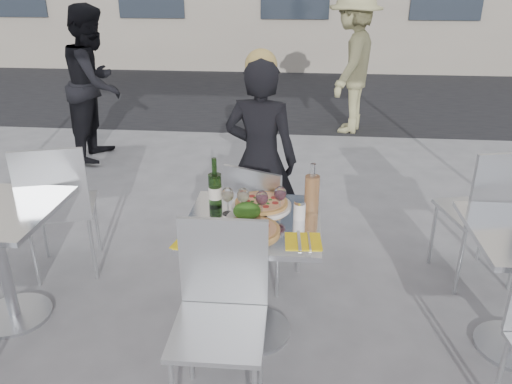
# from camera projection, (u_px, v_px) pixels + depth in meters

# --- Properties ---
(ground) EXTENTS (80.00, 80.00, 0.00)m
(ground) POSITION_uv_depth(u_px,v_px,m) (254.00, 332.00, 2.99)
(ground) COLOR slate
(street_asphalt) EXTENTS (24.00, 5.00, 0.00)m
(street_asphalt) POSITION_uv_depth(u_px,v_px,m) (290.00, 93.00, 8.91)
(street_asphalt) COLOR black
(street_asphalt) RESTS_ON ground
(main_table) EXTENTS (0.72, 0.72, 0.75)m
(main_table) POSITION_uv_depth(u_px,v_px,m) (253.00, 254.00, 2.77)
(main_table) COLOR #B7BABF
(main_table) RESTS_ON ground
(chair_far) EXTENTS (0.53, 0.54, 0.88)m
(chair_far) POSITION_uv_depth(u_px,v_px,m) (260.00, 216.00, 3.24)
(chair_far) COLOR silver
(chair_far) RESTS_ON ground
(chair_near) EXTENTS (0.43, 0.44, 0.94)m
(chair_near) POSITION_uv_depth(u_px,v_px,m) (221.00, 303.00, 2.33)
(chair_near) COLOR silver
(chair_near) RESTS_ON ground
(side_chair_lfar) EXTENTS (0.56, 0.57, 0.98)m
(side_chair_lfar) POSITION_uv_depth(u_px,v_px,m) (58.00, 201.00, 3.32)
(side_chair_lfar) COLOR silver
(side_chair_lfar) RESTS_ON ground
(side_chair_rfar) EXTENTS (0.55, 0.56, 1.00)m
(side_chair_rfar) POSITION_uv_depth(u_px,v_px,m) (490.00, 206.00, 3.22)
(side_chair_rfar) COLOR silver
(side_chair_rfar) RESTS_ON ground
(woman_diner) EXTENTS (0.59, 0.45, 1.47)m
(woman_diner) POSITION_uv_depth(u_px,v_px,m) (261.00, 160.00, 3.61)
(woman_diner) COLOR black
(woman_diner) RESTS_ON ground
(pedestrian_a) EXTENTS (0.66, 0.84, 1.69)m
(pedestrian_a) POSITION_uv_depth(u_px,v_px,m) (95.00, 84.00, 5.53)
(pedestrian_a) COLOR black
(pedestrian_a) RESTS_ON ground
(pedestrian_b) EXTENTS (0.97, 1.31, 1.81)m
(pedestrian_b) POSITION_uv_depth(u_px,v_px,m) (352.00, 63.00, 6.45)
(pedestrian_b) COLOR tan
(pedestrian_b) RESTS_ON ground
(pizza_near) EXTENTS (0.30, 0.30, 0.02)m
(pizza_near) POSITION_uv_depth(u_px,v_px,m) (251.00, 230.00, 2.57)
(pizza_near) COLOR tan
(pizza_near) RESTS_ON main_table
(pizza_far) EXTENTS (0.34, 0.34, 0.03)m
(pizza_far) POSITION_uv_depth(u_px,v_px,m) (261.00, 204.00, 2.84)
(pizza_far) COLOR white
(pizza_far) RESTS_ON main_table
(salad_plate) EXTENTS (0.22, 0.22, 0.09)m
(salad_plate) POSITION_uv_depth(u_px,v_px,m) (247.00, 212.00, 2.69)
(salad_plate) COLOR white
(salad_plate) RESTS_ON main_table
(wine_bottle) EXTENTS (0.07, 0.08, 0.29)m
(wine_bottle) POSITION_uv_depth(u_px,v_px,m) (215.00, 189.00, 2.79)
(wine_bottle) COLOR #25491B
(wine_bottle) RESTS_ON main_table
(carafe) EXTENTS (0.08, 0.08, 0.29)m
(carafe) POSITION_uv_depth(u_px,v_px,m) (312.00, 194.00, 2.72)
(carafe) COLOR tan
(carafe) RESTS_ON main_table
(sugar_shaker) EXTENTS (0.06, 0.06, 0.11)m
(sugar_shaker) POSITION_uv_depth(u_px,v_px,m) (300.00, 210.00, 2.68)
(sugar_shaker) COLOR white
(sugar_shaker) RESTS_ON main_table
(wineglass_white_a) EXTENTS (0.07, 0.07, 0.16)m
(wineglass_white_a) POSITION_uv_depth(u_px,v_px,m) (228.00, 196.00, 2.72)
(wineglass_white_a) COLOR white
(wineglass_white_a) RESTS_ON main_table
(wineglass_white_b) EXTENTS (0.07, 0.07, 0.16)m
(wineglass_white_b) POSITION_uv_depth(u_px,v_px,m) (243.00, 196.00, 2.71)
(wineglass_white_b) COLOR white
(wineglass_white_b) RESTS_ON main_table
(wineglass_red_a) EXTENTS (0.07, 0.07, 0.16)m
(wineglass_red_a) POSITION_uv_depth(u_px,v_px,m) (262.00, 199.00, 2.68)
(wineglass_red_a) COLOR white
(wineglass_red_a) RESTS_ON main_table
(wineglass_red_b) EXTENTS (0.07, 0.07, 0.16)m
(wineglass_red_b) POSITION_uv_depth(u_px,v_px,m) (280.00, 194.00, 2.73)
(wineglass_red_b) COLOR white
(wineglass_red_b) RESTS_ON main_table
(napkin_left) EXTENTS (0.21, 0.21, 0.01)m
(napkin_left) POSITION_uv_depth(u_px,v_px,m) (194.00, 242.00, 2.46)
(napkin_left) COLOR yellow
(napkin_left) RESTS_ON main_table
(napkin_right) EXTENTS (0.19, 0.20, 0.01)m
(napkin_right) POSITION_uv_depth(u_px,v_px,m) (303.00, 241.00, 2.47)
(napkin_right) COLOR yellow
(napkin_right) RESTS_ON main_table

